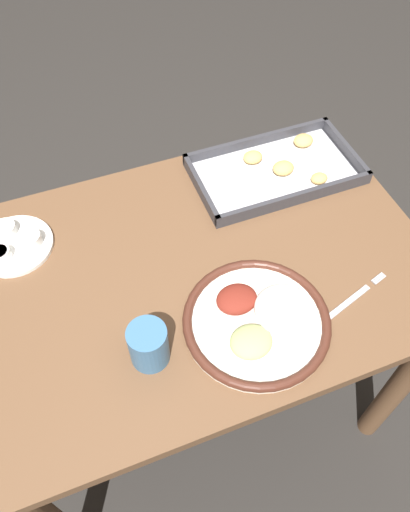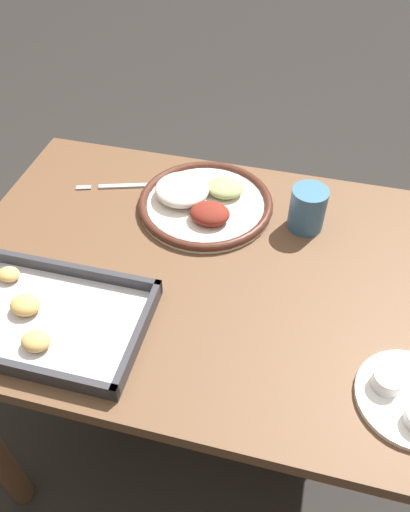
{
  "view_description": "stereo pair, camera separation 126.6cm",
  "coord_description": "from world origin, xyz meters",
  "px_view_note": "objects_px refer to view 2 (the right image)",
  "views": [
    {
      "loc": [
        -0.21,
        -0.6,
        1.64
      ],
      "look_at": [
        0.02,
        0.0,
        0.77
      ],
      "focal_mm": 35.0,
      "sensor_mm": 36.0,
      "label": 1
    },
    {
      "loc": [
        -0.15,
        0.65,
        1.47
      ],
      "look_at": [
        0.02,
        0.0,
        0.77
      ],
      "focal_mm": 35.0,
      "sensor_mm": 36.0,
      "label": 2
    }
  ],
  "objects_px": {
    "fork": "(129,186)",
    "baking_tray": "(28,315)",
    "dinner_plate": "(203,201)",
    "drinking_cup": "(307,209)"
  },
  "relations": [
    {
      "from": "fork",
      "to": "baking_tray",
      "type": "height_order",
      "value": "baking_tray"
    },
    {
      "from": "dinner_plate",
      "to": "drinking_cup",
      "type": "xyz_separation_m",
      "value": [
        -0.23,
        0.01,
        0.03
      ]
    },
    {
      "from": "baking_tray",
      "to": "drinking_cup",
      "type": "height_order",
      "value": "drinking_cup"
    },
    {
      "from": "fork",
      "to": "drinking_cup",
      "type": "distance_m",
      "value": 0.42
    },
    {
      "from": "dinner_plate",
      "to": "drinking_cup",
      "type": "relative_size",
      "value": 3.14
    },
    {
      "from": "baking_tray",
      "to": "dinner_plate",
      "type": "bearing_deg",
      "value": -120.65
    },
    {
      "from": "baking_tray",
      "to": "drinking_cup",
      "type": "xyz_separation_m",
      "value": [
        -0.45,
        -0.37,
        0.04
      ]
    },
    {
      "from": "fork",
      "to": "baking_tray",
      "type": "distance_m",
      "value": 0.41
    },
    {
      "from": "fork",
      "to": "drinking_cup",
      "type": "height_order",
      "value": "drinking_cup"
    },
    {
      "from": "dinner_plate",
      "to": "drinking_cup",
      "type": "bearing_deg",
      "value": 177.78
    }
  ]
}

